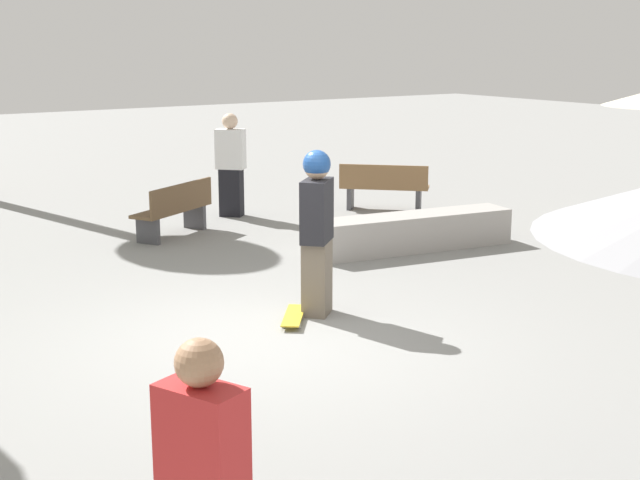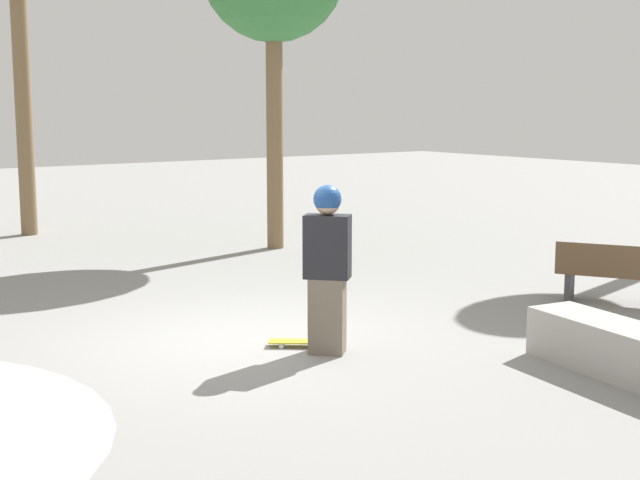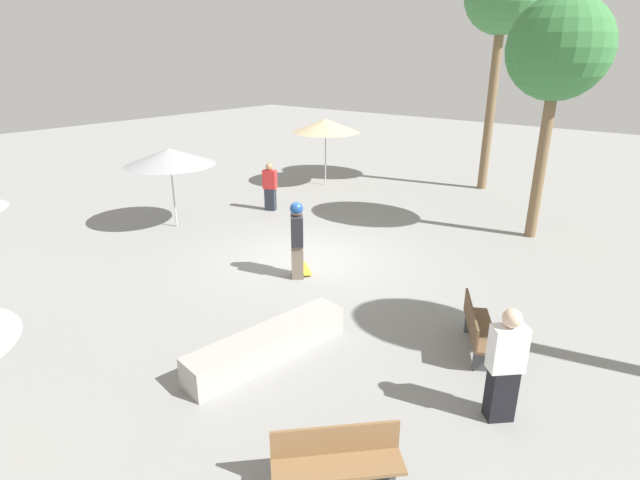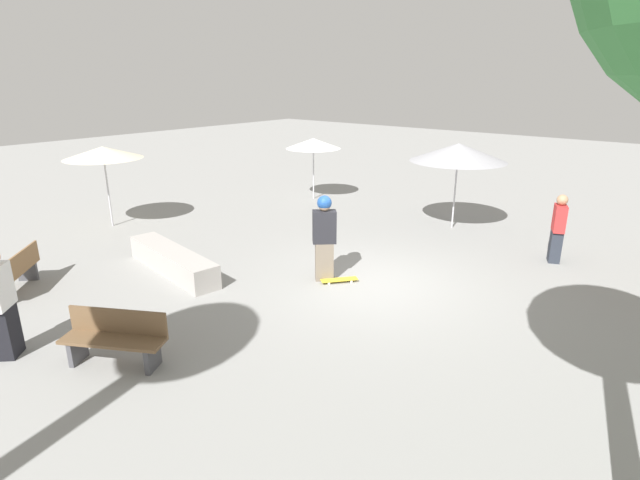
% 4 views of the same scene
% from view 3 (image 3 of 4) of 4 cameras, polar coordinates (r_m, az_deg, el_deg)
% --- Properties ---
extents(ground_plane, '(60.00, 60.00, 0.00)m').
position_cam_3_polar(ground_plane, '(13.01, -1.30, -2.38)').
color(ground_plane, gray).
extents(skater_main, '(0.55, 0.54, 1.87)m').
position_cam_3_polar(skater_main, '(11.74, -2.65, 0.30)').
color(skater_main, '#726656').
rests_on(skater_main, ground_plane).
extents(skateboard, '(0.65, 0.75, 0.07)m').
position_cam_3_polar(skateboard, '(12.39, -1.73, -3.32)').
color(skateboard, gold).
rests_on(skateboard, ground_plane).
extents(concrete_ledge, '(3.20, 1.08, 0.53)m').
position_cam_3_polar(concrete_ledge, '(9.02, -5.96, -11.76)').
color(concrete_ledge, '#A8A39E').
rests_on(concrete_ledge, ground_plane).
extents(bench_near, '(1.45, 1.43, 0.85)m').
position_cam_3_polar(bench_near, '(6.61, 1.96, -24.08)').
color(bench_near, '#47474C').
rests_on(bench_near, ground_plane).
extents(bench_far, '(1.61, 1.17, 0.85)m').
position_cam_3_polar(bench_far, '(9.52, 17.59, -9.71)').
color(bench_far, '#47474C').
rests_on(bench_far, ground_plane).
extents(shade_umbrella_grey, '(2.68, 2.68, 2.45)m').
position_cam_3_polar(shade_umbrella_grey, '(15.65, -16.82, 9.11)').
color(shade_umbrella_grey, '#B7B7BC').
rests_on(shade_umbrella_grey, ground_plane).
extents(shade_umbrella_tan, '(2.69, 2.69, 2.66)m').
position_cam_3_polar(shade_umbrella_tan, '(20.19, 0.64, 12.95)').
color(shade_umbrella_tan, '#B7B7BC').
rests_on(shade_umbrella_tan, ground_plane).
extents(palm_tree_right, '(2.69, 2.69, 6.54)m').
position_cam_3_polar(palm_tree_right, '(15.20, 25.62, 18.92)').
color(palm_tree_right, brown).
rests_on(palm_tree_right, ground_plane).
extents(bystander_watching, '(0.54, 0.54, 1.80)m').
position_cam_3_polar(bystander_watching, '(7.79, 20.39, -13.31)').
color(bystander_watching, black).
rests_on(bystander_watching, ground_plane).
extents(bystander_far, '(0.40, 0.51, 1.64)m').
position_cam_3_polar(bystander_far, '(17.10, -5.74, 6.06)').
color(bystander_far, '#282D38').
rests_on(bystander_far, ground_plane).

